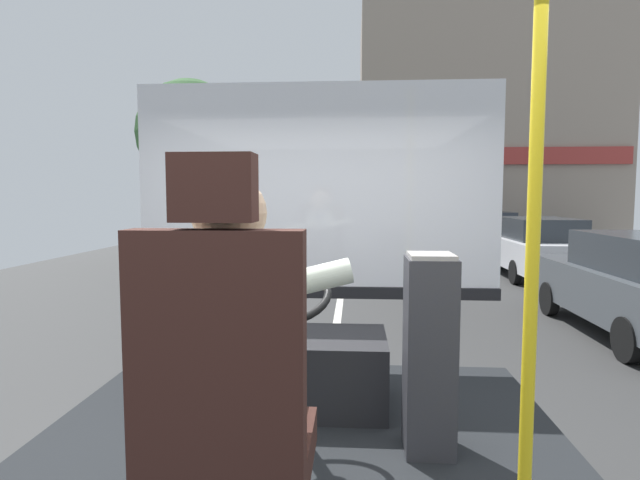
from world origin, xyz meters
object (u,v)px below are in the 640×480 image
(driver_seat, at_px, (227,414))
(bus_driver, at_px, (236,340))
(parked_car_blue, at_px, (480,233))
(parked_car_white, at_px, (535,246))
(handrail_pole, at_px, (534,207))
(fare_box, at_px, (429,353))
(steering_console, at_px, (288,367))

(driver_seat, distance_m, bus_driver, 0.22)
(bus_driver, relative_size, parked_car_blue, 0.20)
(parked_car_white, distance_m, parked_car_blue, 4.46)
(bus_driver, relative_size, handrail_pole, 0.35)
(driver_seat, relative_size, fare_box, 1.40)
(driver_seat, bearing_deg, fare_box, 51.26)
(parked_car_white, bearing_deg, bus_driver, -113.24)
(handrail_pole, bearing_deg, steering_console, 130.61)
(parked_car_blue, bearing_deg, bus_driver, -106.12)
(steering_console, height_order, parked_car_white, steering_console)
(driver_seat, distance_m, parked_car_white, 12.03)
(handrail_pole, height_order, parked_car_white, handrail_pole)
(parked_car_white, relative_size, parked_car_blue, 0.98)
(steering_console, bearing_deg, bus_driver, -90.00)
(steering_console, xyz_separation_m, handrail_pole, (0.94, -1.10, 0.92))
(bus_driver, bearing_deg, fare_box, 46.93)
(bus_driver, bearing_deg, steering_console, 90.00)
(steering_console, distance_m, fare_box, 0.88)
(steering_console, bearing_deg, handrail_pole, -49.39)
(handrail_pole, distance_m, parked_car_blue, 15.72)
(fare_box, xyz_separation_m, parked_car_white, (3.98, 10.17, -0.47))
(driver_seat, distance_m, steering_console, 1.38)
(driver_seat, height_order, steering_console, driver_seat)
(driver_seat, height_order, parked_car_blue, driver_seat)
(driver_seat, distance_m, handrail_pole, 1.14)
(bus_driver, relative_size, parked_car_white, 0.20)
(bus_driver, bearing_deg, handrail_pole, 7.25)
(parked_car_blue, bearing_deg, steering_console, -107.43)
(handrail_pole, distance_m, fare_box, 0.97)
(steering_console, bearing_deg, parked_car_white, 64.21)
(driver_seat, bearing_deg, handrail_pole, 14.66)
(bus_driver, relative_size, steering_console, 0.74)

